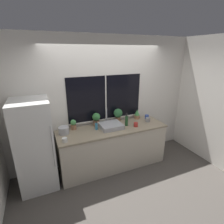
# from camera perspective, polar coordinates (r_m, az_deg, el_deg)

# --- Properties ---
(ground_plane) EXTENTS (14.00, 14.00, 0.00)m
(ground_plane) POSITION_cam_1_polar(r_m,az_deg,el_deg) (3.81, 2.33, -19.41)
(ground_plane) COLOR #4C4742
(wall_back) EXTENTS (8.00, 0.09, 2.70)m
(wall_back) POSITION_cam_1_polar(r_m,az_deg,el_deg) (3.79, -2.23, 3.51)
(wall_back) COLOR silver
(wall_back) RESTS_ON ground_plane
(wall_left) EXTENTS (0.06, 7.00, 2.70)m
(wall_left) POSITION_cam_1_polar(r_m,az_deg,el_deg) (4.36, -32.72, 2.50)
(wall_left) COLOR silver
(wall_left) RESTS_ON ground_plane
(wall_right) EXTENTS (0.06, 7.00, 2.70)m
(wall_right) POSITION_cam_1_polar(r_m,az_deg,el_deg) (5.47, 15.51, 7.71)
(wall_right) COLOR silver
(wall_right) RESTS_ON ground_plane
(counter) EXTENTS (2.26, 0.69, 0.89)m
(counter) POSITION_cam_1_polar(r_m,az_deg,el_deg) (3.80, 0.20, -11.31)
(counter) COLOR beige
(counter) RESTS_ON ground_plane
(refrigerator) EXTENTS (0.62, 0.71, 1.63)m
(refrigerator) POSITION_cam_1_polar(r_m,az_deg,el_deg) (3.41, -23.86, -9.81)
(refrigerator) COLOR silver
(refrigerator) RESTS_ON ground_plane
(sink) EXTENTS (0.44, 0.45, 0.34)m
(sink) POSITION_cam_1_polar(r_m,az_deg,el_deg) (3.60, -0.41, -4.44)
(sink) COLOR #ADADB2
(sink) RESTS_ON counter
(potted_plant_far_left) EXTENTS (0.11, 0.11, 0.20)m
(potted_plant_far_left) POSITION_cam_1_polar(r_m,az_deg,el_deg) (3.59, -12.51, -3.98)
(potted_plant_far_left) COLOR #9E6B4C
(potted_plant_far_left) RESTS_ON counter
(potted_plant_center_left) EXTENTS (0.17, 0.17, 0.28)m
(potted_plant_center_left) POSITION_cam_1_polar(r_m,az_deg,el_deg) (3.68, -5.16, -2.13)
(potted_plant_center_left) COLOR #9E6B4C
(potted_plant_center_left) RESTS_ON counter
(potted_plant_center_right) EXTENTS (0.19, 0.19, 0.30)m
(potted_plant_center_right) POSITION_cam_1_polar(r_m,az_deg,el_deg) (3.85, 1.99, -0.67)
(potted_plant_center_right) COLOR #9E6B4C
(potted_plant_center_right) RESTS_ON counter
(potted_plant_far_right) EXTENTS (0.13, 0.13, 0.22)m
(potted_plant_far_right) POSITION_cam_1_polar(r_m,az_deg,el_deg) (4.10, 8.17, -0.72)
(potted_plant_far_right) COLOR #9E6B4C
(potted_plant_far_right) RESTS_ON counter
(soap_bottle) EXTENTS (0.06, 0.06, 0.17)m
(soap_bottle) POSITION_cam_1_polar(r_m,az_deg,el_deg) (3.52, -5.14, -4.60)
(soap_bottle) COLOR teal
(soap_bottle) RESTS_ON counter
(bottle_tall) EXTENTS (0.06, 0.06, 0.27)m
(bottle_tall) POSITION_cam_1_polar(r_m,az_deg,el_deg) (3.69, 4.76, -2.78)
(bottle_tall) COLOR #235128
(bottle_tall) RESTS_ON counter
(mug_grey) EXTENTS (0.09, 0.09, 0.09)m
(mug_grey) POSITION_cam_1_polar(r_m,az_deg,el_deg) (3.98, 11.61, -2.49)
(mug_grey) COLOR gray
(mug_grey) RESTS_ON counter
(mug_red) EXTENTS (0.09, 0.09, 0.09)m
(mug_red) POSITION_cam_1_polar(r_m,az_deg,el_deg) (3.69, 7.77, -4.09)
(mug_red) COLOR #B72D28
(mug_red) RESTS_ON counter
(mug_white) EXTENTS (0.09, 0.09, 0.08)m
(mug_white) POSITION_cam_1_polar(r_m,az_deg,el_deg) (3.16, -15.18, -8.81)
(mug_white) COLOR white
(mug_white) RESTS_ON counter
(mug_blue) EXTENTS (0.09, 0.09, 0.09)m
(mug_blue) POSITION_cam_1_polar(r_m,az_deg,el_deg) (4.16, 11.31, -1.54)
(mug_blue) COLOR #3351AD
(mug_blue) RESTS_ON counter
(kettle) EXTENTS (0.20, 0.20, 0.15)m
(kettle) POSITION_cam_1_polar(r_m,az_deg,el_deg) (3.46, -15.48, -5.71)
(kettle) COLOR #B2B2B7
(kettle) RESTS_ON counter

